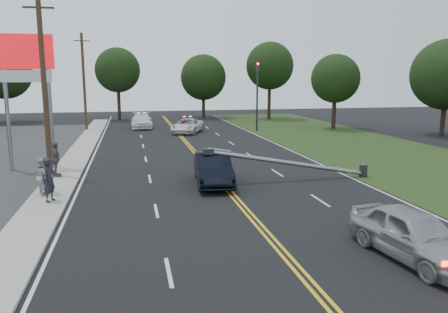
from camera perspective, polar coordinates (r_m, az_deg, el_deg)
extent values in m
plane|color=black|center=(15.59, 6.02, -10.54)|extent=(120.00, 120.00, 0.00)
cube|color=#A5A095|center=(24.74, -20.63, -3.15)|extent=(1.80, 70.00, 0.12)
cube|color=#213313|center=(30.44, 24.69, -1.11)|extent=(12.00, 80.00, 0.01)
cube|color=gold|center=(24.89, -1.13, -2.51)|extent=(0.36, 80.00, 0.00)
cylinder|color=gray|center=(28.79, -26.44, 5.19)|extent=(0.24, 0.24, 7.00)
cylinder|color=gray|center=(28.30, -21.71, 5.46)|extent=(0.24, 0.24, 7.00)
cube|color=#B60C12|center=(28.49, -24.62, 12.35)|extent=(3.20, 0.35, 2.00)
cube|color=white|center=(28.45, -24.41, 9.54)|extent=(2.80, 0.30, 0.70)
cylinder|color=#2D2D30|center=(45.74, 4.35, 7.73)|extent=(0.20, 0.20, 7.00)
cube|color=#2D2D30|center=(45.70, 4.40, 11.61)|extent=(0.28, 0.28, 0.90)
sphere|color=#FF0C07|center=(45.56, 4.46, 11.99)|extent=(0.22, 0.22, 0.22)
cylinder|color=#2D2D30|center=(25.79, 17.73, -1.79)|extent=(0.44, 0.44, 0.70)
cylinder|color=gray|center=(23.79, 8.50, -0.84)|extent=(8.90, 0.24, 1.80)
cube|color=#2D2D30|center=(22.48, -2.08, 0.65)|extent=(0.55, 0.32, 0.30)
cylinder|color=#382619|center=(26.24, -22.43, 8.38)|extent=(0.28, 0.28, 10.00)
cube|color=#382619|center=(26.49, -23.08, 17.47)|extent=(1.60, 0.10, 0.10)
cylinder|color=#382619|center=(48.05, -17.82, 9.18)|extent=(0.28, 0.28, 10.00)
cube|color=#382619|center=(48.19, -18.10, 14.18)|extent=(1.60, 0.10, 0.10)
cylinder|color=black|center=(60.79, -26.50, 5.72)|extent=(0.44, 0.44, 3.61)
sphere|color=black|center=(60.68, -26.84, 9.87)|extent=(6.69, 6.69, 6.69)
cylinder|color=black|center=(59.35, -13.54, 6.49)|extent=(0.44, 0.44, 3.75)
sphere|color=black|center=(59.24, -13.73, 10.92)|extent=(5.78, 5.78, 5.78)
cylinder|color=black|center=(60.89, -2.69, 6.60)|extent=(0.44, 0.44, 3.21)
sphere|color=black|center=(60.77, -2.72, 10.29)|extent=(6.22, 6.22, 6.22)
cylinder|color=black|center=(59.31, 5.92, 6.88)|extent=(0.44, 0.44, 4.08)
sphere|color=black|center=(59.22, 6.01, 11.70)|extent=(6.27, 6.27, 6.27)
cylinder|color=black|center=(48.93, 14.14, 5.35)|extent=(0.44, 0.44, 3.14)
sphere|color=black|center=(48.77, 14.34, 9.84)|extent=(5.19, 5.19, 5.19)
cylinder|color=black|center=(46.97, 26.70, 4.51)|extent=(0.44, 0.44, 3.36)
sphere|color=black|center=(46.81, 27.11, 9.51)|extent=(6.64, 6.64, 6.64)
imported|color=black|center=(22.85, -1.45, -1.60)|extent=(2.16, 5.11, 1.64)
imported|color=#9C9FA3|center=(14.81, 23.46, -9.28)|extent=(2.44, 4.81, 1.57)
imported|color=white|center=(44.27, -4.80, 4.01)|extent=(4.19, 5.63, 1.42)
imported|color=white|center=(49.36, -10.71, 4.62)|extent=(2.24, 5.48, 1.59)
imported|color=#23232A|center=(20.67, -21.85, -2.83)|extent=(0.72, 0.84, 1.96)
imported|color=silver|center=(22.01, -22.51, -2.41)|extent=(0.87, 1.00, 1.74)
imported|color=#161A38|center=(22.12, -22.11, -2.34)|extent=(0.77, 1.18, 1.72)
imported|color=#61524D|center=(25.78, -21.11, -0.34)|extent=(0.60, 1.18, 1.92)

